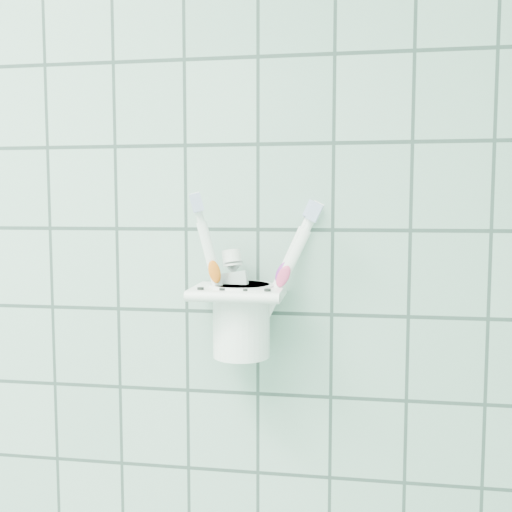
{
  "coord_description": "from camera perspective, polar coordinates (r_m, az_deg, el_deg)",
  "views": [
    {
      "loc": [
        0.8,
        0.46,
        1.39
      ],
      "look_at": [
        0.7,
        1.1,
        1.34
      ],
      "focal_mm": 40.0,
      "sensor_mm": 36.0,
      "label": 1
    }
  ],
  "objects": [
    {
      "name": "holder_bracket",
      "position": [
        0.72,
        -1.76,
        -3.72
      ],
      "size": [
        0.11,
        0.1,
        0.04
      ],
      "color": "white",
      "rests_on": "wall_back"
    },
    {
      "name": "toothbrush_orange",
      "position": [
        0.72,
        -0.68,
        -1.19
      ],
      "size": [
        0.09,
        0.03,
        0.2
      ],
      "rotation": [
        0.02,
        0.45,
        -0.1
      ],
      "color": "white",
      "rests_on": "cup"
    },
    {
      "name": "toothpaste_tube",
      "position": [
        0.71,
        -1.36,
        -3.74
      ],
      "size": [
        0.05,
        0.03,
        0.14
      ],
      "rotation": [
        -0.15,
        -0.16,
        -0.08
      ],
      "color": "silver",
      "rests_on": "cup"
    },
    {
      "name": "toothbrush_pink",
      "position": [
        0.71,
        -2.2,
        -1.41
      ],
      "size": [
        0.05,
        0.03,
        0.2
      ],
      "rotation": [
        -0.0,
        -0.25,
        0.32
      ],
      "color": "white",
      "rests_on": "cup"
    },
    {
      "name": "toothbrush_blue",
      "position": [
        0.72,
        -0.75,
        -1.16
      ],
      "size": [
        0.08,
        0.04,
        0.2
      ],
      "rotation": [
        -0.24,
        0.38,
        -0.17
      ],
      "color": "white",
      "rests_on": "cup"
    },
    {
      "name": "cup",
      "position": [
        0.72,
        -1.47,
        -6.12
      ],
      "size": [
        0.08,
        0.08,
        0.09
      ],
      "color": "white",
      "rests_on": "holder_bracket"
    }
  ]
}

